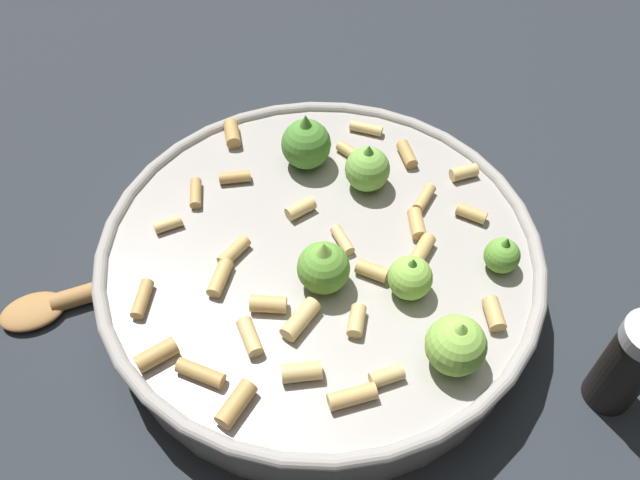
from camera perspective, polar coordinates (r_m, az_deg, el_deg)
The scene contains 4 objects.
ground_plane at distance 0.55m, azimuth -0.00°, elevation -4.13°, with size 2.40×2.40×0.00m, color #23282D.
cooking_pan at distance 0.52m, azimuth 0.18°, elevation -2.05°, with size 0.35×0.35×0.11m.
pepper_shaker at distance 0.50m, azimuth 25.56°, elevation -9.94°, with size 0.04×0.04×0.09m.
wooden_spoon at distance 0.56m, azimuth -17.46°, elevation -3.81°, with size 0.05×0.22×0.02m.
Camera 1 is at (-0.30, 0.08, 0.45)m, focal length 36.21 mm.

